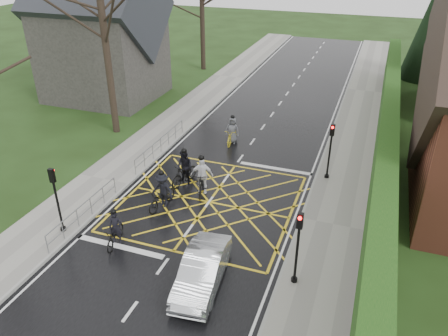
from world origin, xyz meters
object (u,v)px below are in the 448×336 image
Objects in this scene: cyclist_lead at (232,134)px; car at (202,270)px; cyclist_mid at (162,194)px; cyclist_front at (201,179)px; cyclist_back at (184,171)px; cyclist_rear at (115,233)px.

cyclist_lead is 12.61m from car.
cyclist_front is at bearing 64.85° from cyclist_mid.
cyclist_back is 1.08× the size of cyclist_lead.
car is (2.54, -6.09, -0.12)m from cyclist_front.
cyclist_front is 6.17m from cyclist_lead.
cyclist_front is (1.18, -0.54, 0.01)m from cyclist_back.
cyclist_mid is 1.09× the size of cyclist_lead.
cyclist_back reaches higher than cyclist_lead.
cyclist_back is (0.65, 5.61, 0.22)m from cyclist_rear.
cyclist_lead is at bearing 72.06° from cyclist_rear.
cyclist_rear is 0.94× the size of cyclist_lead.
car is at bearing -84.65° from cyclist_front.
cyclist_front is (1.26, 1.84, 0.06)m from cyclist_mid.
cyclist_back is at bearing 113.06° from car.
cyclist_mid is 0.53× the size of car.
cyclist_lead is at bearing 97.58° from car.
cyclist_front is 6.60m from car.
car is at bearing -24.23° from cyclist_rear.
cyclist_rear reaches higher than car.
cyclist_front is at bearing -89.76° from cyclist_lead.
car is (3.72, -6.63, -0.11)m from cyclist_back.
cyclist_mid is at bearing 68.90° from cyclist_rear.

